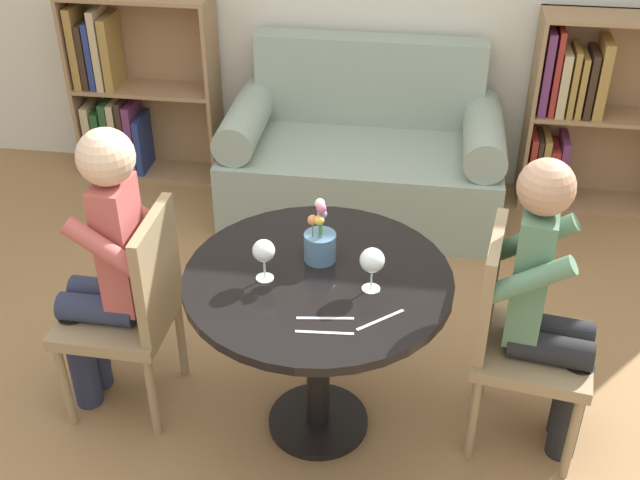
# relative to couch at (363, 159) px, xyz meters

# --- Properties ---
(ground_plane) EXTENTS (16.00, 16.00, 0.00)m
(ground_plane) POSITION_rel_couch_xyz_m (0.00, -1.72, -0.31)
(ground_plane) COLOR olive
(round_table) EXTENTS (0.96, 0.96, 0.74)m
(round_table) POSITION_rel_couch_xyz_m (0.00, -1.72, 0.28)
(round_table) COLOR black
(round_table) RESTS_ON ground_plane
(couch) EXTENTS (1.51, 0.80, 0.92)m
(couch) POSITION_rel_couch_xyz_m (0.00, 0.00, 0.00)
(couch) COLOR gray
(couch) RESTS_ON ground_plane
(bookshelf_left) EXTENTS (0.85, 0.28, 1.11)m
(bookshelf_left) POSITION_rel_couch_xyz_m (-1.44, 0.26, 0.19)
(bookshelf_left) COLOR #93704C
(bookshelf_left) RESTS_ON ground_plane
(bookshelf_right) EXTENTS (0.85, 0.28, 1.11)m
(bookshelf_right) POSITION_rel_couch_xyz_m (1.20, 0.27, 0.24)
(bookshelf_right) COLOR #93704C
(bookshelf_right) RESTS_ON ground_plane
(chair_left) EXTENTS (0.43, 0.43, 0.90)m
(chair_left) POSITION_rel_couch_xyz_m (-0.73, -1.69, 0.18)
(chair_left) COLOR #937A56
(chair_left) RESTS_ON ground_plane
(chair_right) EXTENTS (0.48, 0.48, 0.90)m
(chair_right) POSITION_rel_couch_xyz_m (0.73, -1.64, 0.18)
(chair_right) COLOR #937A56
(chair_right) RESTS_ON ground_plane
(person_left) EXTENTS (0.42, 0.35, 1.24)m
(person_left) POSITION_rel_couch_xyz_m (-0.82, -1.68, 0.35)
(person_left) COLOR #282D47
(person_left) RESTS_ON ground_plane
(person_right) EXTENTS (0.45, 0.38, 1.21)m
(person_right) POSITION_rel_couch_xyz_m (0.82, -1.66, 0.33)
(person_right) COLOR black
(person_right) RESTS_ON ground_plane
(wine_glass_left) EXTENTS (0.08, 0.08, 0.16)m
(wine_glass_left) POSITION_rel_couch_xyz_m (-0.18, -1.76, 0.54)
(wine_glass_left) COLOR white
(wine_glass_left) RESTS_ON round_table
(wine_glass_right) EXTENTS (0.09, 0.09, 0.17)m
(wine_glass_right) POSITION_rel_couch_xyz_m (0.19, -1.77, 0.54)
(wine_glass_right) COLOR white
(wine_glass_right) RESTS_ON round_table
(flower_vase) EXTENTS (0.12, 0.12, 0.25)m
(flower_vase) POSITION_rel_couch_xyz_m (-0.01, -1.62, 0.50)
(flower_vase) COLOR slate
(flower_vase) RESTS_ON round_table
(knife_left_setting) EXTENTS (0.15, 0.13, 0.00)m
(knife_left_setting) POSITION_rel_couch_xyz_m (0.24, -1.94, 0.43)
(knife_left_setting) COLOR silver
(knife_left_setting) RESTS_ON round_table
(fork_left_setting) EXTENTS (0.19, 0.03, 0.00)m
(fork_left_setting) POSITION_rel_couch_xyz_m (0.07, -2.03, 0.43)
(fork_left_setting) COLOR silver
(fork_left_setting) RESTS_ON round_table
(knife_right_setting) EXTENTS (0.19, 0.04, 0.00)m
(knife_right_setting) POSITION_rel_couch_xyz_m (0.06, -1.95, 0.43)
(knife_right_setting) COLOR silver
(knife_right_setting) RESTS_ON round_table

